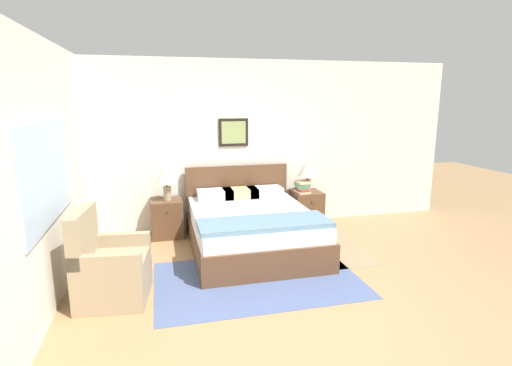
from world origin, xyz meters
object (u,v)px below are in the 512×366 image
object	(u,v)px
nightstand_near_window	(167,218)
nightstand_by_door	(307,208)
table_lamp_by_door	(308,169)
table_lamp_near_window	(166,176)
bed	(252,228)
armchair	(109,269)

from	to	relation	value
nightstand_near_window	nightstand_by_door	world-z (taller)	same
nightstand_near_window	table_lamp_by_door	xyz separation A→B (m)	(2.19, -0.02, 0.64)
nightstand_near_window	table_lamp_near_window	xyz separation A→B (m)	(0.02, -0.02, 0.64)
bed	armchair	world-z (taller)	bed
nightstand_near_window	nightstand_by_door	size ratio (longest dim) A/B	1.00
armchair	table_lamp_by_door	xyz separation A→B (m)	(2.81, 1.79, 0.60)
armchair	nightstand_by_door	distance (m)	3.35
nightstand_near_window	table_lamp_near_window	size ratio (longest dim) A/B	1.07
nightstand_near_window	armchair	bearing A→B (deg)	-108.92
bed	table_lamp_by_door	size ratio (longest dim) A/B	3.96
armchair	bed	bearing A→B (deg)	127.47
armchair	nightstand_by_door	bearing A→B (deg)	129.40
nightstand_by_door	nightstand_near_window	bearing A→B (deg)	180.00
bed	nightstand_by_door	size ratio (longest dim) A/B	3.69
table_lamp_near_window	bed	bearing A→B (deg)	-35.25
table_lamp_near_window	armchair	bearing A→B (deg)	-109.65
nightstand_near_window	table_lamp_near_window	distance (m)	0.64
nightstand_near_window	table_lamp_by_door	bearing A→B (deg)	-0.62
table_lamp_near_window	table_lamp_by_door	distance (m)	2.17
table_lamp_by_door	bed	bearing A→B (deg)	-144.96
nightstand_near_window	table_lamp_by_door	distance (m)	2.28
bed	nightstand_near_window	size ratio (longest dim) A/B	3.69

